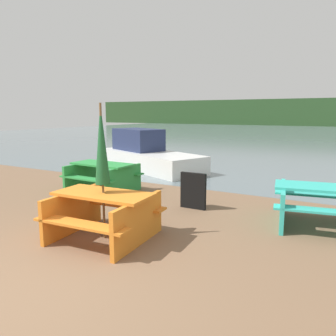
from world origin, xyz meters
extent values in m
plane|color=brown|center=(0.00, 0.00, 0.00)|extent=(60.00, 60.00, 0.00)
cube|color=slate|center=(0.00, 30.66, 0.00)|extent=(60.00, 50.00, 0.00)
cube|color=#284723|center=(0.00, 50.66, 2.00)|extent=(80.00, 1.60, 4.00)
cube|color=orange|center=(-0.12, 1.82, 0.72)|extent=(1.57, 0.80, 0.04)
cube|color=orange|center=(-0.09, 1.27, 0.40)|extent=(1.55, 0.38, 0.04)
cube|color=orange|center=(-0.16, 2.37, 0.40)|extent=(1.55, 0.38, 0.04)
cube|color=orange|center=(-0.74, 1.78, 0.35)|extent=(0.16, 1.38, 0.70)
cube|color=orange|center=(0.50, 1.86, 0.35)|extent=(0.16, 1.38, 0.70)
cube|color=#33B7A8|center=(2.98, 4.10, 0.70)|extent=(1.98, 1.01, 0.04)
cube|color=#33B7A8|center=(2.89, 4.64, 0.44)|extent=(1.91, 0.60, 0.04)
cube|color=#33B7A8|center=(2.19, 3.96, 0.34)|extent=(0.30, 1.37, 0.68)
cube|color=green|center=(-2.18, 4.22, 0.70)|extent=(1.58, 0.75, 0.04)
cube|color=green|center=(-2.19, 3.68, 0.42)|extent=(1.57, 0.33, 0.04)
cube|color=green|center=(-2.16, 4.77, 0.42)|extent=(1.57, 0.33, 0.04)
cube|color=green|center=(-2.82, 4.25, 0.34)|extent=(0.11, 1.38, 0.68)
cube|color=green|center=(-1.54, 4.20, 0.34)|extent=(0.11, 1.38, 0.68)
cylinder|color=brown|center=(-0.12, 1.82, 1.05)|extent=(0.04, 0.04, 2.11)
cone|color=#195128|center=(-0.12, 1.82, 1.50)|extent=(0.23, 0.23, 1.23)
cube|color=silver|center=(-2.89, 7.61, 0.30)|extent=(4.59, 3.08, 0.61)
cube|color=navy|center=(-3.61, 7.91, 0.99)|extent=(2.17, 1.73, 0.77)
cube|color=black|center=(0.42, 3.98, 0.38)|extent=(0.55, 0.08, 0.75)
camera|label=1|loc=(3.16, -2.00, 1.97)|focal=35.00mm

